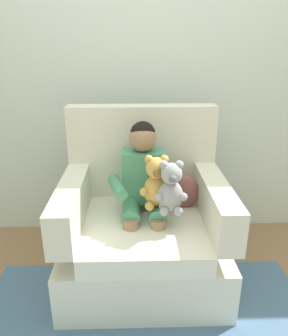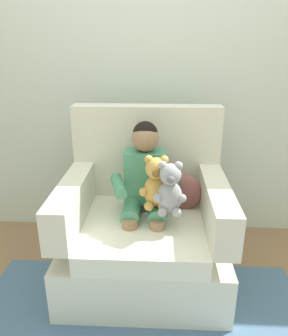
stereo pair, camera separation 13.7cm
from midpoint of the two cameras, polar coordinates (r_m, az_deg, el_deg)
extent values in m
plane|color=#936D4C|center=(2.35, -1.84, -18.24)|extent=(8.00, 8.00, 0.00)
cube|color=silver|center=(2.56, -2.18, 16.78)|extent=(6.00, 0.10, 2.60)
cube|color=silver|center=(2.25, -1.89, -14.93)|extent=(1.01, 0.89, 0.33)
cube|color=white|center=(2.06, -1.97, -10.94)|extent=(0.73, 0.75, 0.12)
cube|color=silver|center=(2.31, -2.05, 2.96)|extent=(1.01, 0.14, 0.64)
cube|color=silver|center=(2.02, -14.47, -6.32)|extent=(0.14, 0.75, 0.25)
cube|color=silver|center=(2.01, 10.44, -6.08)|extent=(0.14, 0.75, 0.25)
cube|color=#4C9370|center=(2.12, -2.00, -1.42)|extent=(0.26, 0.16, 0.34)
sphere|color=#9E7556|center=(2.03, -2.09, 5.14)|extent=(0.17, 0.17, 0.17)
sphere|color=black|center=(2.04, -2.10, 5.90)|extent=(0.16, 0.16, 0.16)
cylinder|color=#4C9370|center=(2.07, -4.18, -7.16)|extent=(0.11, 0.26, 0.11)
cylinder|color=#9E7556|center=(2.04, -4.22, -12.61)|extent=(0.09, 0.09, 0.30)
cylinder|color=#4C9370|center=(2.07, 0.28, -7.12)|extent=(0.11, 0.26, 0.11)
cylinder|color=#9E7556|center=(2.04, 0.40, -12.57)|extent=(0.09, 0.09, 0.30)
cylinder|color=#4C9370|center=(2.02, -6.55, -3.27)|extent=(0.13, 0.27, 0.07)
cylinder|color=#4C9370|center=(2.02, 2.55, -3.18)|extent=(0.13, 0.27, 0.07)
ellipsoid|color=gold|center=(1.95, 0.09, -3.96)|extent=(0.15, 0.13, 0.19)
sphere|color=gold|center=(1.88, 0.11, -0.03)|extent=(0.13, 0.13, 0.13)
sphere|color=brown|center=(1.83, 0.16, -0.93)|extent=(0.05, 0.05, 0.05)
sphere|color=gold|center=(1.87, -1.25, 1.47)|extent=(0.05, 0.05, 0.05)
sphere|color=gold|center=(1.91, -2.00, -4.19)|extent=(0.05, 0.05, 0.05)
sphere|color=gold|center=(1.93, -1.08, -6.62)|extent=(0.06, 0.06, 0.06)
sphere|color=gold|center=(1.87, 1.45, 1.50)|extent=(0.05, 0.05, 0.05)
sphere|color=gold|center=(1.92, 2.25, -4.14)|extent=(0.05, 0.05, 0.05)
sphere|color=gold|center=(1.93, 1.37, -6.59)|extent=(0.06, 0.06, 0.06)
ellipsoid|color=#9E9EA3|center=(1.89, 2.53, -4.87)|extent=(0.14, 0.12, 0.19)
sphere|color=#9E9EA3|center=(1.83, 2.62, -0.98)|extent=(0.12, 0.12, 0.12)
sphere|color=slate|center=(1.78, 2.75, -1.91)|extent=(0.05, 0.05, 0.05)
sphere|color=#9E9EA3|center=(1.81, 1.29, 0.51)|extent=(0.05, 0.05, 0.05)
sphere|color=#9E9EA3|center=(1.85, 0.49, -5.13)|extent=(0.05, 0.05, 0.05)
sphere|color=#9E9EA3|center=(1.88, 1.39, -7.54)|extent=(0.05, 0.05, 0.05)
sphere|color=#9E9EA3|center=(1.82, 3.98, 0.53)|extent=(0.05, 0.05, 0.05)
sphere|color=#9E9EA3|center=(1.86, 4.72, -5.05)|extent=(0.05, 0.05, 0.05)
sphere|color=#9E9EA3|center=(1.88, 3.83, -7.49)|extent=(0.05, 0.05, 0.05)
ellipsoid|color=#8C4C4C|center=(2.20, 4.33, -4.06)|extent=(0.28, 0.18, 0.26)
camera|label=1|loc=(0.07, -92.07, -0.78)|focal=35.27mm
camera|label=2|loc=(0.07, 87.93, 0.78)|focal=35.27mm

